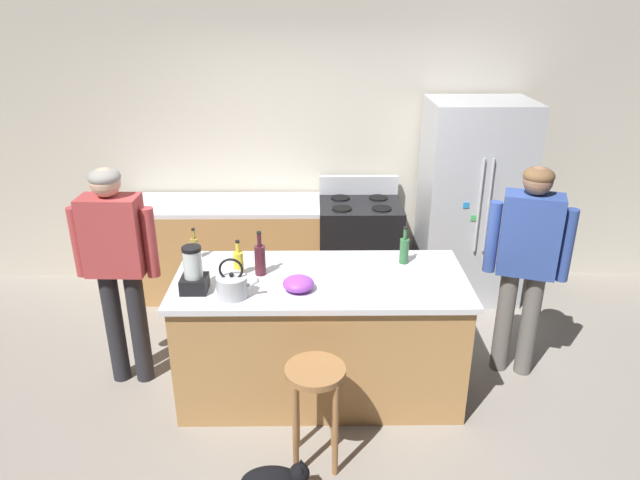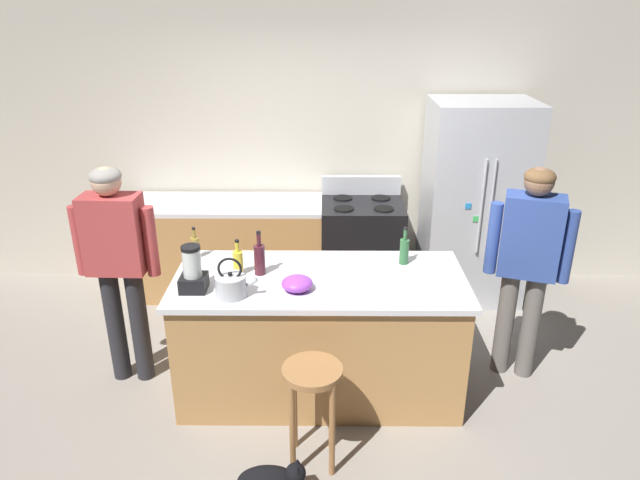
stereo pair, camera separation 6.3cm
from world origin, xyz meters
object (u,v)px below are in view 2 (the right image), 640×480
stove_range (361,248)px  blender_appliance (193,272)px  person_by_island_left (117,257)px  bottle_vinegar (195,247)px  bar_stool (312,390)px  kitchen_island (320,335)px  bottle_soda (238,262)px  mixing_bowl (297,283)px  bottle_wine (260,258)px  tea_kettle (231,285)px  person_by_sink_right (528,255)px  refrigerator (475,203)px  bottle_olive_oil (404,250)px

stove_range → blender_appliance: 2.17m
person_by_island_left → bottle_vinegar: (0.51, 0.18, -0.00)m
stove_range → bar_stool: stove_range is taller
bar_stool → bottle_vinegar: size_ratio=2.90×
kitchen_island → bottle_soda: bearing=175.3°
person_by_island_left → mixing_bowl: person_by_island_left is taller
bottle_wine → tea_kettle: size_ratio=1.15×
stove_range → person_by_island_left: bearing=-142.5°
bottle_wine → bottle_vinegar: 0.57m
bottle_vinegar → tea_kettle: tea_kettle is taller
bottle_soda → mixing_bowl: size_ratio=1.24×
person_by_sink_right → mixing_bowl: size_ratio=7.90×
person_by_island_left → tea_kettle: 0.95m
blender_appliance → bottle_vinegar: 0.52m
bottle_vinegar → refrigerator: bearing=26.9°
refrigerator → mixing_bowl: 2.29m
bar_stool → bottle_soda: bearing=124.1°
stove_range → person_by_sink_right: bearing=-50.0°
kitchen_island → bottle_olive_oil: (0.60, 0.23, 0.56)m
bottle_soda → bottle_wine: size_ratio=0.81×
blender_appliance → bottle_soda: blender_appliance is taller
person_by_sink_right → bottle_wine: bearing=-174.9°
person_by_sink_right → bottle_soda: bearing=-175.1°
bottle_soda → refrigerator: bearing=36.4°
bottle_soda → bottle_vinegar: 0.45m
bottle_soda → person_by_sink_right: bearing=4.9°
bottle_olive_oil → kitchen_island: bearing=-159.1°
bottle_soda → blender_appliance: bearing=-138.2°
refrigerator → mixing_bowl: (-1.56, -1.68, 0.03)m
bottle_wine → mixing_bowl: 0.36m
stove_range → tea_kettle: tea_kettle is taller
kitchen_island → bottle_soda: 0.78m
bottle_wine → bottle_vinegar: size_ratio=1.34×
bar_stool → bottle_wine: bearing=115.7°
kitchen_island → bar_stool: size_ratio=2.92×
refrigerator → bottle_soda: size_ratio=7.27×
blender_appliance → bottle_soda: (0.26, 0.23, -0.04)m
kitchen_island → mixing_bowl: mixing_bowl is taller
kitchen_island → bar_stool: 0.73m
kitchen_island → tea_kettle: 0.82m
person_by_island_left → tea_kettle: bearing=-25.3°
mixing_bowl → tea_kettle: size_ratio=0.75×
person_by_island_left → refrigerator: bearing=25.6°
person_by_sink_right → bar_stool: (-1.52, -0.94, -0.45)m
refrigerator → blender_appliance: (-2.23, -1.69, 0.11)m
bottle_soda → bottle_vinegar: bearing=142.0°
stove_range → person_by_island_left: (-1.81, -1.38, 0.53)m
bottle_soda → tea_kettle: size_ratio=0.93×
bottle_wine → bottle_soda: bearing=-177.5°
person_by_island_left → blender_appliance: person_by_island_left is taller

